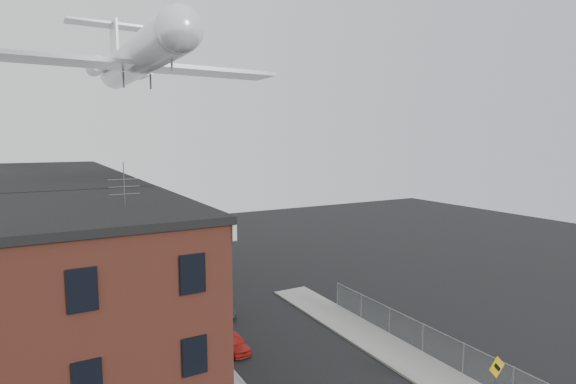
{
  "coord_description": "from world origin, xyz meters",
  "views": [
    {
      "loc": [
        -12.96,
        -13.91,
        13.04
      ],
      "look_at": [
        -0.2,
        9.04,
        9.97
      ],
      "focal_mm": 28.0,
      "sensor_mm": 36.0,
      "label": 1
    }
  ],
  "objects_px": {
    "car_near": "(234,342)",
    "car_mid": "(220,308)",
    "utility_pole": "(162,257)",
    "airplane": "(137,58)",
    "car_far": "(162,254)",
    "street_tree": "(140,245)",
    "warning_sign": "(496,374)"
  },
  "relations": [
    {
      "from": "car_mid",
      "to": "car_far",
      "type": "relative_size",
      "value": 0.76
    },
    {
      "from": "warning_sign",
      "to": "street_tree",
      "type": "xyz_separation_m",
      "value": [
        -10.87,
        28.95,
        1.57
      ]
    },
    {
      "from": "car_near",
      "to": "car_mid",
      "type": "relative_size",
      "value": 0.89
    },
    {
      "from": "warning_sign",
      "to": "car_near",
      "type": "bearing_deg",
      "value": 125.69
    },
    {
      "from": "street_tree",
      "to": "car_far",
      "type": "xyz_separation_m",
      "value": [
        3.47,
        6.63,
        -2.79
      ]
    },
    {
      "from": "street_tree",
      "to": "car_far",
      "type": "distance_m",
      "value": 7.98
    },
    {
      "from": "warning_sign",
      "to": "car_far",
      "type": "distance_m",
      "value": 36.36
    },
    {
      "from": "utility_pole",
      "to": "airplane",
      "type": "bearing_deg",
      "value": 89.17
    },
    {
      "from": "car_mid",
      "to": "car_far",
      "type": "distance_m",
      "value": 17.97
    },
    {
      "from": "car_near",
      "to": "utility_pole",
      "type": "bearing_deg",
      "value": 108.08
    },
    {
      "from": "street_tree",
      "to": "car_far",
      "type": "bearing_deg",
      "value": 62.34
    },
    {
      "from": "car_near",
      "to": "car_mid",
      "type": "xyz_separation_m",
      "value": [
        1.2,
        5.64,
        0.04
      ]
    },
    {
      "from": "street_tree",
      "to": "car_near",
      "type": "height_order",
      "value": "street_tree"
    },
    {
      "from": "utility_pole",
      "to": "airplane",
      "type": "height_order",
      "value": "airplane"
    },
    {
      "from": "car_far",
      "to": "street_tree",
      "type": "bearing_deg",
      "value": -125.24
    },
    {
      "from": "warning_sign",
      "to": "car_mid",
      "type": "relative_size",
      "value": 0.81
    },
    {
      "from": "street_tree",
      "to": "airplane",
      "type": "xyz_separation_m",
      "value": [
        -0.23,
        -3.32,
        16.14
      ]
    },
    {
      "from": "warning_sign",
      "to": "airplane",
      "type": "height_order",
      "value": "airplane"
    },
    {
      "from": "airplane",
      "to": "warning_sign",
      "type": "bearing_deg",
      "value": -66.57
    },
    {
      "from": "utility_pole",
      "to": "car_mid",
      "type": "distance_m",
      "value": 5.77
    },
    {
      "from": "street_tree",
      "to": "airplane",
      "type": "height_order",
      "value": "airplane"
    },
    {
      "from": "utility_pole",
      "to": "car_near",
      "type": "bearing_deg",
      "value": -69.76
    },
    {
      "from": "utility_pole",
      "to": "car_far",
      "type": "xyz_separation_m",
      "value": [
        3.8,
        16.55,
        -4.01
      ]
    },
    {
      "from": "utility_pole",
      "to": "car_far",
      "type": "height_order",
      "value": "utility_pole"
    },
    {
      "from": "utility_pole",
      "to": "airplane",
      "type": "relative_size",
      "value": 0.36
    },
    {
      "from": "street_tree",
      "to": "car_mid",
      "type": "relative_size",
      "value": 1.5
    },
    {
      "from": "car_mid",
      "to": "car_far",
      "type": "bearing_deg",
      "value": 88.91
    },
    {
      "from": "street_tree",
      "to": "car_mid",
      "type": "distance_m",
      "value": 12.21
    },
    {
      "from": "warning_sign",
      "to": "car_mid",
      "type": "distance_m",
      "value": 19.14
    },
    {
      "from": "utility_pole",
      "to": "car_far",
      "type": "distance_m",
      "value": 17.45
    },
    {
      "from": "street_tree",
      "to": "car_mid",
      "type": "height_order",
      "value": "street_tree"
    },
    {
      "from": "car_far",
      "to": "airplane",
      "type": "distance_m",
      "value": 21.7
    }
  ]
}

